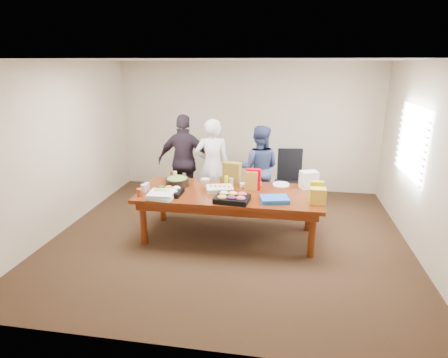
% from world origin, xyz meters
% --- Properties ---
extents(floor, '(5.50, 5.00, 0.02)m').
position_xyz_m(floor, '(0.00, 0.00, -0.01)').
color(floor, '#47301E').
rests_on(floor, ground).
extents(ceiling, '(5.50, 5.00, 0.02)m').
position_xyz_m(ceiling, '(0.00, 0.00, 2.71)').
color(ceiling, white).
rests_on(ceiling, wall_back).
extents(wall_back, '(5.50, 0.04, 2.70)m').
position_xyz_m(wall_back, '(0.00, 2.50, 1.35)').
color(wall_back, beige).
rests_on(wall_back, floor).
extents(wall_front, '(5.50, 0.04, 2.70)m').
position_xyz_m(wall_front, '(0.00, -2.50, 1.35)').
color(wall_front, beige).
rests_on(wall_front, floor).
extents(wall_left, '(0.04, 5.00, 2.70)m').
position_xyz_m(wall_left, '(-2.75, 0.00, 1.35)').
color(wall_left, beige).
rests_on(wall_left, floor).
extents(wall_right, '(0.04, 5.00, 2.70)m').
position_xyz_m(wall_right, '(2.75, 0.00, 1.35)').
color(wall_right, beige).
rests_on(wall_right, floor).
extents(window_panel, '(0.03, 1.40, 1.10)m').
position_xyz_m(window_panel, '(2.72, 0.60, 1.50)').
color(window_panel, white).
rests_on(window_panel, wall_right).
extents(window_blinds, '(0.04, 1.36, 1.00)m').
position_xyz_m(window_blinds, '(2.68, 0.60, 1.50)').
color(window_blinds, beige).
rests_on(window_blinds, wall_right).
extents(conference_table, '(2.80, 1.20, 0.75)m').
position_xyz_m(conference_table, '(0.00, 0.00, 0.38)').
color(conference_table, '#4C1C0F').
rests_on(conference_table, floor).
extents(office_chair, '(0.62, 0.62, 1.09)m').
position_xyz_m(office_chair, '(0.92, 1.28, 0.54)').
color(office_chair, black).
rests_on(office_chair, floor).
extents(person_center, '(0.70, 0.54, 1.73)m').
position_xyz_m(person_center, '(-0.47, 1.05, 0.86)').
color(person_center, silver).
rests_on(person_center, floor).
extents(person_right, '(0.79, 0.63, 1.59)m').
position_xyz_m(person_right, '(0.36, 1.26, 0.80)').
color(person_right, navy).
rests_on(person_right, floor).
extents(person_left, '(1.04, 0.45, 1.77)m').
position_xyz_m(person_left, '(-1.03, 1.19, 0.88)').
color(person_left, '#281E28').
rests_on(person_left, floor).
extents(veggie_tray, '(0.45, 0.36, 0.07)m').
position_xyz_m(veggie_tray, '(-0.92, -0.24, 0.78)').
color(veggie_tray, black).
rests_on(veggie_tray, conference_table).
extents(fruit_tray, '(0.52, 0.43, 0.07)m').
position_xyz_m(fruit_tray, '(0.10, -0.38, 0.79)').
color(fruit_tray, black).
rests_on(fruit_tray, conference_table).
extents(sheet_cake, '(0.47, 0.40, 0.07)m').
position_xyz_m(sheet_cake, '(-0.15, 0.02, 0.79)').
color(sheet_cake, beige).
rests_on(sheet_cake, conference_table).
extents(salad_bowl, '(0.41, 0.41, 0.12)m').
position_xyz_m(salad_bowl, '(-0.88, 0.18, 0.81)').
color(salad_bowl, black).
rests_on(salad_bowl, conference_table).
extents(chip_bag_blue, '(0.45, 0.38, 0.06)m').
position_xyz_m(chip_bag_blue, '(0.70, -0.28, 0.78)').
color(chip_bag_blue, blue).
rests_on(chip_bag_blue, conference_table).
extents(chip_bag_red, '(0.23, 0.10, 0.34)m').
position_xyz_m(chip_bag_red, '(0.35, 0.19, 0.92)').
color(chip_bag_red, '#D50009').
rests_on(chip_bag_red, conference_table).
extents(chip_bag_yellow, '(0.19, 0.08, 0.29)m').
position_xyz_m(chip_bag_yellow, '(1.30, -0.13, 0.89)').
color(chip_bag_yellow, yellow).
rests_on(chip_bag_yellow, conference_table).
extents(chip_bag_orange, '(0.20, 0.10, 0.30)m').
position_xyz_m(chip_bag_orange, '(0.32, 0.16, 0.90)').
color(chip_bag_orange, gold).
rests_on(chip_bag_orange, conference_table).
extents(mayo_jar, '(0.09, 0.09, 0.13)m').
position_xyz_m(mayo_jar, '(-0.02, 0.34, 0.82)').
color(mayo_jar, white).
rests_on(mayo_jar, conference_table).
extents(mustard_bottle, '(0.08, 0.08, 0.17)m').
position_xyz_m(mustard_bottle, '(-0.09, 0.28, 0.84)').
color(mustard_bottle, yellow).
rests_on(mustard_bottle, conference_table).
extents(dressing_bottle, '(0.07, 0.07, 0.18)m').
position_xyz_m(dressing_bottle, '(-1.04, 0.39, 0.84)').
color(dressing_bottle, brown).
rests_on(dressing_bottle, conference_table).
extents(ranch_bottle, '(0.07, 0.07, 0.19)m').
position_xyz_m(ranch_bottle, '(-0.96, 0.33, 0.85)').
color(ranch_bottle, beige).
rests_on(ranch_bottle, conference_table).
extents(banana_bunch, '(0.22, 0.14, 0.07)m').
position_xyz_m(banana_bunch, '(0.35, 0.38, 0.79)').
color(banana_bunch, '#EEFA20').
rests_on(banana_bunch, conference_table).
extents(bread_loaf, '(0.30, 0.17, 0.12)m').
position_xyz_m(bread_loaf, '(-0.10, 0.51, 0.81)').
color(bread_loaf, olive).
rests_on(bread_loaf, conference_table).
extents(kraft_bag, '(0.31, 0.22, 0.37)m').
position_xyz_m(kraft_bag, '(-0.02, 0.40, 0.93)').
color(kraft_bag, brown).
rests_on(kraft_bag, conference_table).
extents(red_cup, '(0.09, 0.09, 0.12)m').
position_xyz_m(red_cup, '(-1.30, -0.40, 0.81)').
color(red_cup, '#AA411B').
rests_on(red_cup, conference_table).
extents(clear_cup_a, '(0.09, 0.09, 0.12)m').
position_xyz_m(clear_cup_a, '(-1.30, -0.22, 0.81)').
color(clear_cup_a, silver).
rests_on(clear_cup_a, conference_table).
extents(clear_cup_b, '(0.10, 0.10, 0.11)m').
position_xyz_m(clear_cup_b, '(-1.30, -0.09, 0.81)').
color(clear_cup_b, silver).
rests_on(clear_cup_b, conference_table).
extents(pizza_box_lower, '(0.41, 0.41, 0.04)m').
position_xyz_m(pizza_box_lower, '(-0.95, -0.40, 0.77)').
color(pizza_box_lower, white).
rests_on(pizza_box_lower, conference_table).
extents(pizza_box_upper, '(0.39, 0.39, 0.04)m').
position_xyz_m(pizza_box_upper, '(-0.95, -0.41, 0.81)').
color(pizza_box_upper, white).
rests_on(pizza_box_upper, pizza_box_lower).
extents(plate_a, '(0.32, 0.32, 0.02)m').
position_xyz_m(plate_a, '(0.78, 0.46, 0.76)').
color(plate_a, white).
rests_on(plate_a, conference_table).
extents(plate_b, '(0.27, 0.27, 0.02)m').
position_xyz_m(plate_b, '(0.78, 0.51, 0.76)').
color(plate_b, white).
rests_on(plate_b, conference_table).
extents(dip_bowl_a, '(0.15, 0.15, 0.06)m').
position_xyz_m(dip_bowl_a, '(0.19, 0.31, 0.78)').
color(dip_bowl_a, beige).
rests_on(dip_bowl_a, conference_table).
extents(dip_bowl_b, '(0.17, 0.17, 0.06)m').
position_xyz_m(dip_bowl_b, '(-0.47, 0.43, 0.78)').
color(dip_bowl_b, beige).
rests_on(dip_bowl_b, conference_table).
extents(grocery_bag_white, '(0.31, 0.28, 0.28)m').
position_xyz_m(grocery_bag_white, '(1.21, 0.39, 0.89)').
color(grocery_bag_white, white).
rests_on(grocery_bag_white, conference_table).
extents(grocery_bag_yellow, '(0.24, 0.17, 0.23)m').
position_xyz_m(grocery_bag_yellow, '(1.30, -0.28, 0.86)').
color(grocery_bag_yellow, yellow).
rests_on(grocery_bag_yellow, conference_table).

